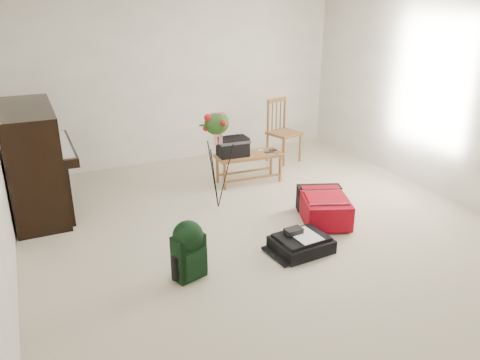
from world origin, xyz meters
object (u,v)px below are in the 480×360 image
piano (35,162)px  dining_chair (283,131)px  green_backpack (189,247)px  bench (238,149)px  black_duffel (301,243)px  red_suitcase (321,205)px  flower_stand (217,161)px

piano → dining_chair: size_ratio=1.56×
green_backpack → piano: bearing=101.1°
bench → piano: bearing=177.8°
dining_chair → black_duffel: (-1.24, -2.54, -0.38)m
dining_chair → green_backpack: bearing=-149.4°
dining_chair → green_backpack: 3.50m
red_suitcase → black_duffel: bearing=-116.8°
green_backpack → dining_chair: bearing=30.0°
dining_chair → red_suitcase: 2.14m
red_suitcase → black_duffel: 0.80m
piano → red_suitcase: 3.34m
bench → dining_chair: 1.21m
piano → bench: 2.50m
dining_chair → red_suitcase: size_ratio=1.09×
piano → black_duffel: size_ratio=2.59×
bench → green_backpack: bench is taller
red_suitcase → green_backpack: green_backpack is taller
bench → dining_chair: dining_chair is taller
piano → black_duffel: 3.19m
red_suitcase → black_duffel: (-0.60, -0.53, -0.08)m
piano → flower_stand: size_ratio=1.24×
piano → dining_chair: (3.53, 0.39, -0.13)m
green_backpack → flower_stand: bearing=41.6°
red_suitcase → flower_stand: bearing=161.0°
piano → red_suitcase: piano is taller
dining_chair → green_backpack: size_ratio=1.72×
piano → flower_stand: bearing=-23.0°
black_duffel → green_backpack: green_backpack is taller
green_backpack → flower_stand: size_ratio=0.46×
black_duffel → flower_stand: bearing=100.4°
black_duffel → flower_stand: size_ratio=0.48×
red_suitcase → green_backpack: bearing=-142.2°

